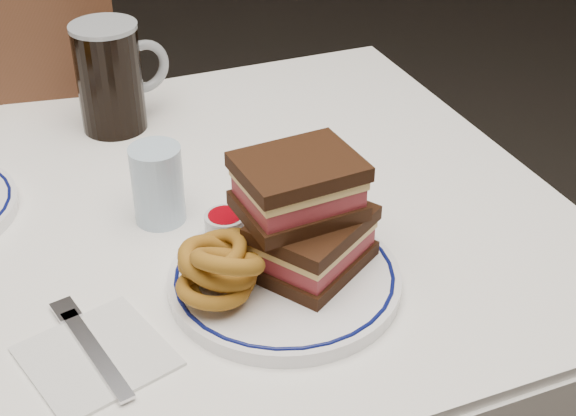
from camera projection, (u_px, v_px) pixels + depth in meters
name	position (u px, v px, depth m)	size (l,w,h in m)	color
dining_table	(96.00, 298.00, 1.09)	(1.27, 0.87, 0.75)	white
chair_far	(20.00, 183.00, 1.58)	(0.50, 0.50, 0.95)	#422615
main_plate	(285.00, 279.00, 0.94)	(0.27, 0.27, 0.02)	white
reuben_sandwich	(305.00, 214.00, 0.91)	(0.17, 0.16, 0.14)	black
onion_rings_main	(220.00, 267.00, 0.89)	(0.12, 0.13, 0.11)	brown
ketchup_ramekin	(225.00, 224.00, 0.99)	(0.05, 0.05, 0.03)	silver
beer_mug	(112.00, 76.00, 1.23)	(0.15, 0.10, 0.17)	black
water_glass	(158.00, 184.00, 1.03)	(0.07, 0.07, 0.11)	#AAC4DC
napkin_fork	(95.00, 354.00, 0.84)	(0.17, 0.19, 0.01)	silver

